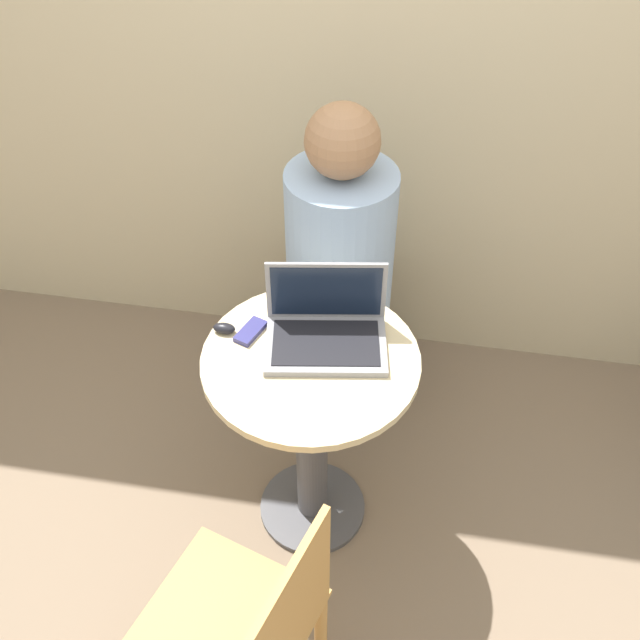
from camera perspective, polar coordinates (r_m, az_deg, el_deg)
The scene contains 8 objects.
ground_plane at distance 2.68m, azimuth -0.57°, elevation -14.14°, with size 12.00×12.00×0.00m, color #7F6B56.
back_wall at distance 2.54m, azimuth 3.14°, elevation 21.08°, with size 7.00×0.05×2.60m.
round_table at distance 2.27m, azimuth -0.66°, elevation -7.25°, with size 0.62×0.62×0.76m.
laptop at distance 2.10m, azimuth 0.46°, elevation -0.61°, with size 0.37×0.28×0.22m.
cell_phone at distance 2.15m, azimuth -5.31°, elevation -0.87°, with size 0.08×0.12×0.02m.
computer_mouse at distance 2.16m, azimuth -7.31°, elevation -0.63°, with size 0.06×0.04×0.03m.
chair_empty at distance 2.00m, azimuth -5.56°, elevation -22.70°, with size 0.50×0.50×0.85m.
person_seated at distance 2.65m, azimuth 1.42°, elevation 2.48°, with size 0.42×0.58×1.26m.
Camera 1 is at (0.27, -1.41, 2.27)m, focal length 42.00 mm.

